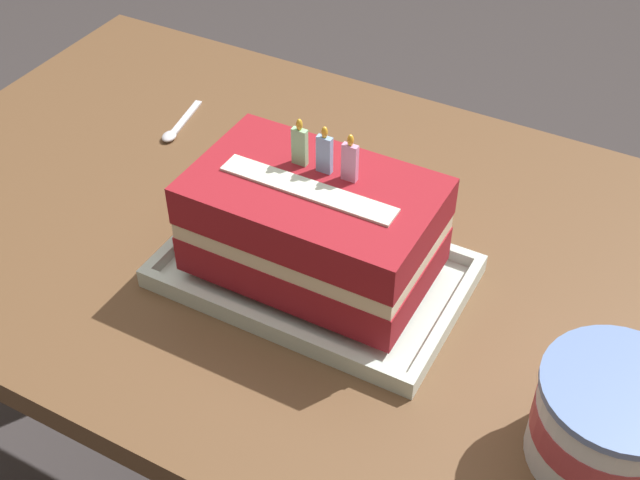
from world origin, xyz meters
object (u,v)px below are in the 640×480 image
foil_tray (314,274)px  birthday_cake (314,225)px  serving_spoon_by_bowls (175,129)px  ice_cream_tub (610,422)px

foil_tray → birthday_cake: bearing=90.0°
foil_tray → serving_spoon_by_bowls: (-0.32, 0.17, -0.00)m
birthday_cake → foil_tray: bearing=-90.0°
foil_tray → ice_cream_tub: size_ratio=2.40×
foil_tray → serving_spoon_by_bowls: foil_tray is taller
serving_spoon_by_bowls → birthday_cake: bearing=-28.0°
foil_tray → ice_cream_tub: (0.35, -0.08, 0.05)m
ice_cream_tub → foil_tray: bearing=166.8°
ice_cream_tub → serving_spoon_by_bowls: size_ratio=1.24×
birthday_cake → serving_spoon_by_bowls: 0.37m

